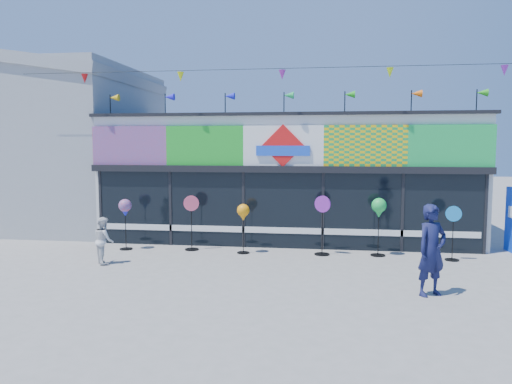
% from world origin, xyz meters
% --- Properties ---
extents(ground, '(80.00, 80.00, 0.00)m').
position_xyz_m(ground, '(0.00, 0.00, 0.00)').
color(ground, gray).
rests_on(ground, ground).
extents(kite_shop, '(16.00, 5.70, 5.31)m').
position_xyz_m(kite_shop, '(0.00, 5.94, 2.05)').
color(kite_shop, white).
rests_on(kite_shop, ground).
extents(neighbour_building, '(8.18, 7.20, 6.87)m').
position_xyz_m(neighbour_building, '(-10.00, 7.00, 3.20)').
color(neighbour_building, '#989A9D').
rests_on(neighbour_building, ground).
extents(spinner_0, '(0.38, 0.38, 1.52)m').
position_xyz_m(spinner_0, '(-4.63, 2.56, 1.22)').
color(spinner_0, black).
rests_on(spinner_0, ground).
extents(spinner_1, '(0.45, 0.42, 1.63)m').
position_xyz_m(spinner_1, '(-2.66, 2.77, 0.86)').
color(spinner_1, black).
rests_on(spinner_1, ground).
extents(spinner_2, '(0.36, 0.36, 1.43)m').
position_xyz_m(spinner_2, '(-1.06, 2.55, 1.15)').
color(spinner_2, black).
rests_on(spinner_2, ground).
extents(spinner_3, '(0.45, 0.43, 1.70)m').
position_xyz_m(spinner_3, '(1.20, 2.65, 0.90)').
color(spinner_3, black).
rests_on(spinner_3, ground).
extents(spinner_4, '(0.42, 0.42, 1.64)m').
position_xyz_m(spinner_4, '(2.76, 2.75, 1.32)').
color(spinner_4, black).
rests_on(spinner_4, ground).
extents(spinner_5, '(0.42, 0.38, 1.49)m').
position_xyz_m(spinner_5, '(4.70, 2.45, 0.79)').
color(spinner_5, black).
rests_on(spinner_5, ground).
extents(adult_man, '(0.83, 0.76, 1.91)m').
position_xyz_m(adult_man, '(3.48, -0.90, 0.96)').
color(adult_man, '#151942').
rests_on(adult_man, ground).
extents(child, '(0.64, 0.69, 1.24)m').
position_xyz_m(child, '(-4.50, 0.80, 0.62)').
color(child, silver).
rests_on(child, ground).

